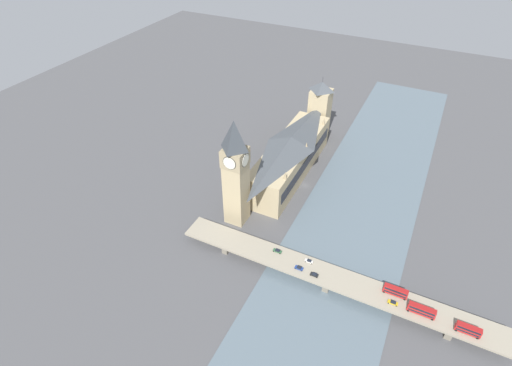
% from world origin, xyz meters
% --- Properties ---
extents(ground_plane, '(600.00, 600.00, 0.00)m').
position_xyz_m(ground_plane, '(0.00, 0.00, 0.00)').
color(ground_plane, '#4C4C4F').
extents(river_water, '(63.30, 360.00, 0.30)m').
position_xyz_m(river_water, '(-37.65, 0.00, 0.15)').
color(river_water, slate).
rests_on(river_water, ground_plane).
extents(parliament_hall, '(23.02, 89.69, 28.34)m').
position_xyz_m(parliament_hall, '(14.28, -8.00, 14.08)').
color(parliament_hall, tan).
rests_on(parliament_hall, ground_plane).
extents(clock_tower, '(12.45, 12.45, 65.09)m').
position_xyz_m(clock_tower, '(24.54, 46.47, 34.62)').
color(clock_tower, tan).
rests_on(clock_tower, ground_plane).
extents(victoria_tower, '(14.25, 14.25, 46.58)m').
position_xyz_m(victoria_tower, '(14.33, -63.97, 21.29)').
color(victoria_tower, tan).
rests_on(victoria_tower, ground_plane).
extents(road_bridge, '(158.60, 14.61, 5.96)m').
position_xyz_m(road_bridge, '(-37.65, 67.39, 4.88)').
color(road_bridge, gray).
rests_on(road_bridge, ground_plane).
extents(double_decker_bus_lead, '(11.97, 2.57, 4.95)m').
position_xyz_m(double_decker_bus_lead, '(-80.13, 70.01, 8.68)').
color(double_decker_bus_lead, red).
rests_on(double_decker_bus_lead, road_bridge).
extents(double_decker_bus_mid, '(10.19, 2.49, 4.74)m').
position_xyz_m(double_decker_bus_mid, '(-99.20, 70.97, 8.57)').
color(double_decker_bus_mid, red).
rests_on(double_decker_bus_mid, road_bridge).
extents(double_decker_bus_rear, '(11.07, 2.46, 4.83)m').
position_xyz_m(double_decker_bus_rear, '(-67.89, 64.74, 8.61)').
color(double_decker_bus_rear, red).
rests_on(double_decker_bus_rear, road_bridge).
extents(car_northbound_lead, '(3.93, 1.92, 1.39)m').
position_xyz_m(car_northbound_lead, '(-30.83, 70.71, 6.65)').
color(car_northbound_lead, black).
rests_on(car_northbound_lead, road_bridge).
extents(car_northbound_mid, '(4.15, 1.93, 1.47)m').
position_xyz_m(car_northbound_mid, '(-22.71, 70.12, 6.68)').
color(car_northbound_mid, navy).
rests_on(car_northbound_mid, road_bridge).
extents(car_northbound_tail, '(4.55, 1.86, 1.42)m').
position_xyz_m(car_northbound_tail, '(-8.70, 64.58, 6.66)').
color(car_northbound_tail, '#2D5638').
rests_on(car_northbound_tail, road_bridge).
extents(car_southbound_lead, '(4.50, 1.84, 1.32)m').
position_xyz_m(car_southbound_lead, '(-68.12, 70.02, 6.62)').
color(car_southbound_lead, gold).
rests_on(car_southbound_lead, road_bridge).
extents(car_southbound_mid, '(4.12, 1.74, 1.35)m').
position_xyz_m(car_southbound_mid, '(-25.62, 63.87, 6.64)').
color(car_southbound_mid, silver).
rests_on(car_southbound_mid, road_bridge).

